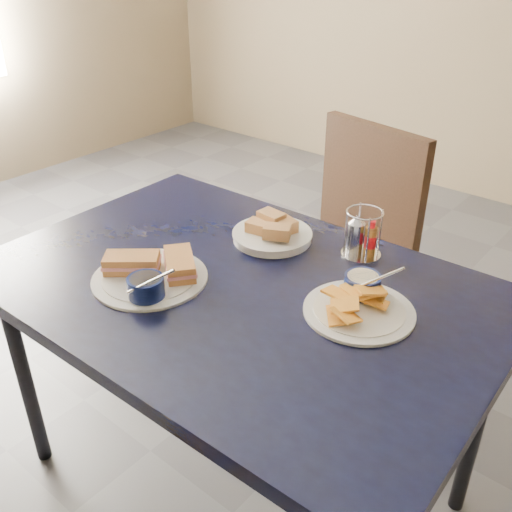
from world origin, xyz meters
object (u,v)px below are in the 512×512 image
Objects in this scene: chair_far at (344,237)px; sandwich_plate at (152,273)px; dining_table at (237,301)px; condiment_caddy at (361,236)px; plantain_plate at (360,300)px; bread_basket at (272,233)px.

chair_far is 3.03× the size of sandwich_plate.
condiment_caddy is at bearing 63.00° from dining_table.
chair_far reaches higher than plantain_plate.
sandwich_plate is at bearing -126.24° from condiment_caddy.
plantain_plate is (0.30, 0.10, 0.08)m from dining_table.
condiment_caddy reaches higher than plantain_plate.
bread_basket is (-0.37, 0.14, 0.00)m from plantain_plate.
sandwich_plate is 0.57m from condiment_caddy.
plantain_plate is 1.16× the size of bread_basket.
plantain_plate is (0.47, 0.24, -0.00)m from sandwich_plate.
bread_basket is at bearing -159.86° from condiment_caddy.
sandwich_plate and plantain_plate have the same top height.
sandwich_plate reaches higher than bread_basket.
plantain_plate is at bearing -56.40° from chair_far.
plantain_plate is 1.94× the size of condiment_caddy.
plantain_plate reaches higher than bread_basket.
chair_far is 0.89m from sandwich_plate.
sandwich_plate is at bearing -153.31° from plantain_plate.
sandwich_plate reaches higher than dining_table.
dining_table is 0.75m from chair_far.
chair_far is at bearing 123.60° from plantain_plate.
dining_table is 0.23m from sandwich_plate.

